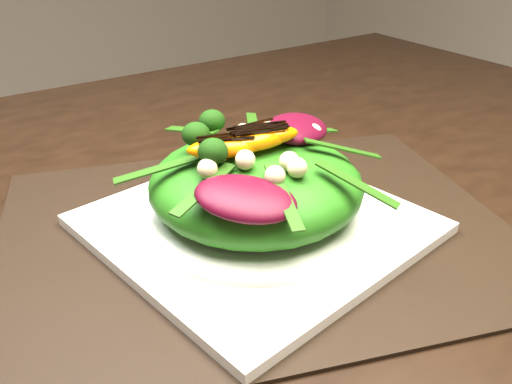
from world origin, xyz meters
TOP-DOWN VIEW (x-y plane):
  - dining_table at (0.00, 0.00)m, footprint 1.60×0.90m
  - placemat at (0.03, -0.15)m, footprint 0.60×0.53m
  - plate_base at (0.03, -0.15)m, footprint 0.33×0.33m
  - salad_bowl at (0.03, -0.15)m, footprint 0.25×0.25m
  - lettuce_mound at (0.03, -0.15)m, footprint 0.25×0.25m
  - radicchio_leaf at (0.09, -0.13)m, footprint 0.10×0.08m
  - orange_segment at (0.01, -0.13)m, footprint 0.07×0.04m
  - broccoli_floret at (-0.02, -0.11)m, footprint 0.04×0.04m
  - macadamia_nut at (0.07, -0.19)m, footprint 0.02×0.02m
  - balsamic_drizzle at (0.01, -0.13)m, footprint 0.04×0.01m

SIDE VIEW (x-z plane):
  - dining_table at x=0.00m, z-range 0.35..1.10m
  - placemat at x=0.03m, z-range 0.75..0.75m
  - plate_base at x=0.03m, z-range 0.75..0.77m
  - salad_bowl at x=0.03m, z-range 0.77..0.78m
  - lettuce_mound at x=0.03m, z-range 0.77..0.84m
  - radicchio_leaf at x=0.09m, z-range 0.83..0.85m
  - macadamia_nut at x=0.07m, z-range 0.84..0.85m
  - orange_segment at x=0.01m, z-range 0.84..0.86m
  - broccoli_floret at x=-0.02m, z-range 0.83..0.87m
  - balsamic_drizzle at x=0.01m, z-range 0.86..0.86m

